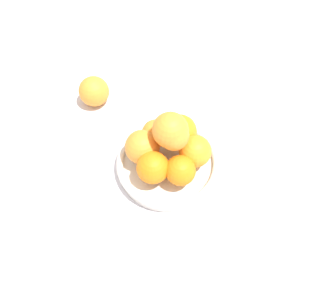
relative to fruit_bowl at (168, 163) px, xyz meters
The scene contains 4 objects.
ground_plane 0.02m from the fruit_bowl, ahead, with size 4.00×4.00×0.00m, color silver.
fruit_bowl is the anchor object (origin of this frame).
orange_pile 0.07m from the fruit_bowl, behind, with size 0.19×0.19×0.14m.
stray_orange 0.30m from the fruit_bowl, 108.67° to the right, with size 0.08×0.08×0.08m, color orange.
Camera 1 is at (0.37, 0.20, 0.69)m, focal length 35.00 mm.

